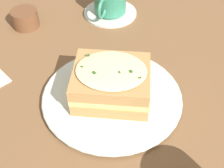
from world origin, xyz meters
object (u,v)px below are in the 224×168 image
sandwich (112,82)px  condiment_pot (25,19)px  dinner_plate (112,97)px  teacup_with_saucer (110,2)px

sandwich → condiment_pot: 0.30m
dinner_plate → condiment_pot: (-0.30, -0.03, 0.01)m
teacup_with_saucer → condiment_pot: 0.20m
teacup_with_saucer → dinner_plate: bearing=21.4°
sandwich → condiment_pot: bearing=-174.4°
dinner_plate → teacup_with_saucer: (-0.23, 0.16, 0.02)m
sandwich → teacup_with_saucer: 0.28m
dinner_plate → sandwich: bearing=-89.4°
condiment_pot → teacup_with_saucer: bearing=69.9°
teacup_with_saucer → condiment_pot: bearing=-54.8°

